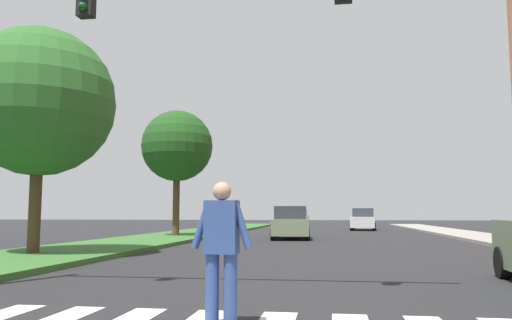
{
  "coord_description": "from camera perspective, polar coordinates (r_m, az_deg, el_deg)",
  "views": [
    {
      "loc": [
        0.69,
        3.07,
        1.32
      ],
      "look_at": [
        -1.65,
        18.91,
        2.99
      ],
      "focal_mm": 35.79,
      "sensor_mm": 36.0,
      "label": 1
    }
  ],
  "objects": [
    {
      "name": "sedan_far_horizon",
      "position": [
        56.29,
        4.92,
        -6.45
      ],
      "size": [
        1.81,
        4.08,
        1.75
      ],
      "color": "silver",
      "rests_on": "ground_plane"
    },
    {
      "name": "sedan_midblock",
      "position": [
        26.54,
        3.87,
        -7.11
      ],
      "size": [
        2.14,
        4.68,
        1.67
      ],
      "color": "gray",
      "rests_on": "ground_plane"
    },
    {
      "name": "median_strip",
      "position": [
        26.33,
        -10.29,
        -8.57
      ],
      "size": [
        4.23,
        64.0,
        0.15
      ],
      "primitive_type": "cube",
      "color": "#386B2D",
      "rests_on": "ground_plane"
    },
    {
      "name": "pedestrian_performer",
      "position": [
        6.05,
        -3.87,
        -9.63
      ],
      "size": [
        0.75,
        0.26,
        1.69
      ],
      "color": "#334C8C",
      "rests_on": "ground_plane"
    },
    {
      "name": "sidewalk_right",
      "position": [
        26.11,
        25.79,
        -8.1
      ],
      "size": [
        3.0,
        64.0,
        0.15
      ],
      "primitive_type": "cube",
      "color": "#9E9991",
      "rests_on": "ground_plane"
    },
    {
      "name": "tree_mid",
      "position": [
        17.04,
        -23.03,
        5.98
      ],
      "size": [
        4.56,
        4.56,
        6.85
      ],
      "color": "#4C3823",
      "rests_on": "median_strip"
    },
    {
      "name": "traffic_light_gantry",
      "position": [
        9.53,
        -18.99,
        12.77
      ],
      "size": [
        8.1,
        0.3,
        6.0
      ],
      "color": "gold",
      "rests_on": "median_strip"
    },
    {
      "name": "sedan_distant",
      "position": [
        40.78,
        11.9,
        -6.58
      ],
      "size": [
        2.22,
        4.54,
        1.69
      ],
      "color": "silver",
      "rests_on": "ground_plane"
    },
    {
      "name": "ground_plane",
      "position": [
        26.97,
        7.01,
        -8.71
      ],
      "size": [
        140.0,
        140.0,
        0.0
      ],
      "primitive_type": "plane",
      "color": "#262628"
    },
    {
      "name": "tree_far",
      "position": [
        27.69,
        -8.81,
        1.52
      ],
      "size": [
        3.81,
        3.81,
        6.67
      ],
      "color": "#4C3823",
      "rests_on": "median_strip"
    }
  ]
}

